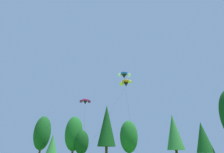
{
  "coord_description": "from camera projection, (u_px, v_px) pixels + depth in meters",
  "views": [
    {
      "loc": [
        13.09,
        0.64,
        1.94
      ],
      "look_at": [
        1.48,
        22.92,
        12.61
      ],
      "focal_mm": 29.44,
      "sensor_mm": 36.0,
      "label": 1
    }
  ],
  "objects": [
    {
      "name": "treeline_tree_g",
      "position": [
        174.0,
        132.0,
        43.51
      ],
      "size": [
        4.02,
        4.02,
        10.98
      ],
      "color": "#472D19",
      "rests_on": "ground_plane"
    },
    {
      "name": "treeline_tree_d",
      "position": [
        82.0,
        142.0,
        53.04
      ],
      "size": [
        4.11,
        4.11,
        8.54
      ],
      "color": "#472D19",
      "rests_on": "ground_plane"
    },
    {
      "name": "treeline_tree_e",
      "position": [
        107.0,
        125.0,
        50.21
      ],
      "size": [
        4.86,
        4.86,
        14.82
      ],
      "color": "#472D19",
      "rests_on": "ground_plane"
    },
    {
      "name": "parafoil_kite_high_orange",
      "position": [
        126.0,
        83.0,
        42.9
      ],
      "size": [
        3.53,
        13.5,
        16.59
      ],
      "color": "orange"
    },
    {
      "name": "treeline_tree_h",
      "position": [
        203.0,
        137.0,
        37.91
      ],
      "size": [
        3.43,
        3.43,
        8.3
      ],
      "color": "#472D19",
      "rests_on": "ground_plane"
    },
    {
      "name": "treeline_tree_c",
      "position": [
        74.0,
        133.0,
        55.08
      ],
      "size": [
        5.25,
        5.25,
        12.78
      ],
      "color": "#472D19",
      "rests_on": "ground_plane"
    },
    {
      "name": "treeline_tree_b",
      "position": [
        52.0,
        144.0,
        61.21
      ],
      "size": [
        3.44,
        3.44,
        8.38
      ],
      "color": "#472D19",
      "rests_on": "ground_plane"
    },
    {
      "name": "parafoil_kite_far_magenta",
      "position": [
        85.0,
        101.0,
        42.9
      ],
      "size": [
        8.65,
        10.88,
        12.45
      ],
      "color": "#D12893"
    },
    {
      "name": "treeline_tree_a",
      "position": [
        42.0,
        133.0,
        64.82
      ],
      "size": [
        5.78,
        5.78,
        14.75
      ],
      "color": "#472D19",
      "rests_on": "ground_plane"
    },
    {
      "name": "treeline_tree_f",
      "position": [
        129.0,
        136.0,
        47.32
      ],
      "size": [
        4.55,
        4.55,
        10.2
      ],
      "color": "#472D19",
      "rests_on": "ground_plane"
    },
    {
      "name": "parafoil_kite_mid_blue_white",
      "position": [
        124.0,
        75.0,
        46.71
      ],
      "size": [
        11.05,
        20.36,
        19.82
      ],
      "color": "blue"
    }
  ]
}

